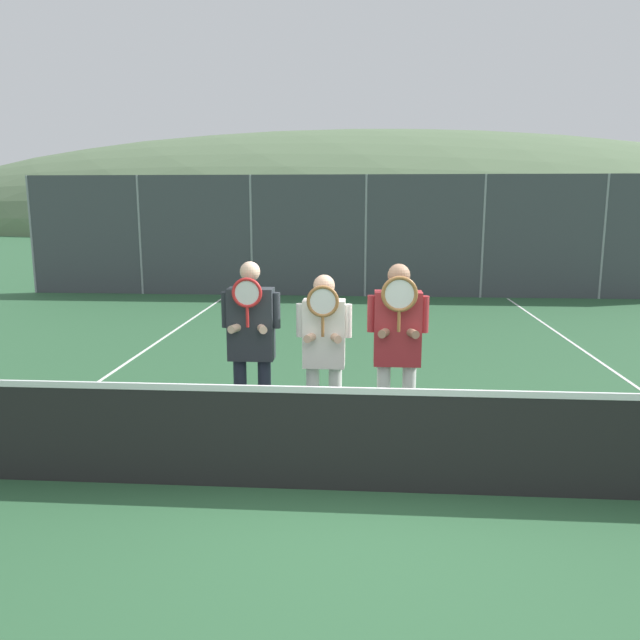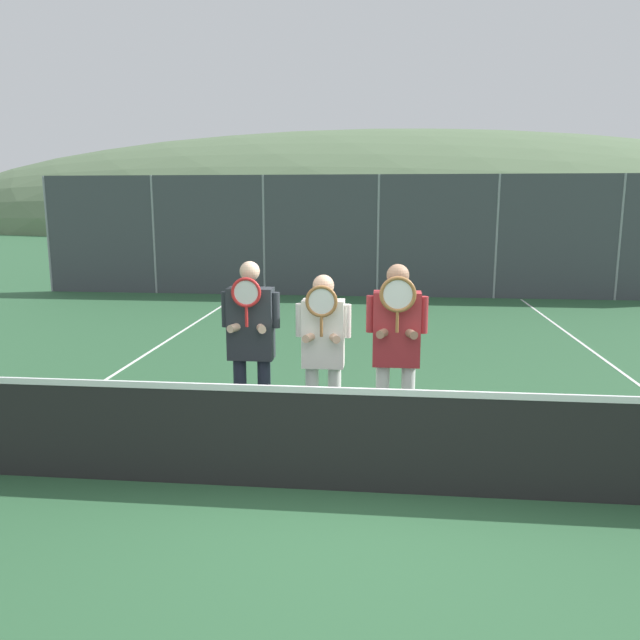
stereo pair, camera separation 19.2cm
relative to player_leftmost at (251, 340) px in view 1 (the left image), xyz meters
The scene contains 12 objects.
ground_plane 1.82m from the player_leftmost, 40.58° to the right, with size 120.00×120.00×0.00m, color #2D5B38.
hill_distant 59.00m from the player_leftmost, 88.93° to the left, with size 94.08×52.26×18.29m.
clubhouse_building 19.79m from the player_leftmost, 84.82° to the left, with size 13.48×5.50×3.23m.
fence_back 10.27m from the player_leftmost, 83.81° to the left, with size 17.82×0.06×3.10m.
tennis_net 1.58m from the player_leftmost, 40.58° to the right, with size 9.74×0.09×1.01m.
court_line_left_sideline 3.42m from the player_leftmost, 140.75° to the left, with size 0.05×16.00×0.01m, color white.
player_leftmost is the anchor object (origin of this frame).
player_center_left 0.72m from the player_leftmost, ahead, with size 0.54×0.34×1.74m.
player_center_right 1.42m from the player_leftmost, ahead, with size 0.58×0.34×1.86m.
car_far_left 14.20m from the player_leftmost, 103.61° to the left, with size 4.06×2.00×1.69m.
car_left_of_center 13.61m from the player_leftmost, 83.97° to the left, with size 4.53×2.02×1.81m.
car_center 15.33m from the player_leftmost, 64.81° to the left, with size 4.70×1.97×1.89m.
Camera 1 is at (0.00, -4.95, 2.42)m, focal length 35.00 mm.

